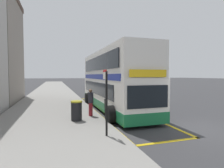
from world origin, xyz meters
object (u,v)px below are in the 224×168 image
(bus_stop_sign, at_px, (106,97))
(double_decker_bus, at_px, (112,83))
(litter_bin, at_px, (76,111))
(parked_car_white_kerbside, at_px, (103,83))
(pedestrian_waiting_near_sign, at_px, (91,101))
(parked_car_teal_ahead, at_px, (119,87))

(bus_stop_sign, bearing_deg, double_decker_bus, 70.06)
(bus_stop_sign, bearing_deg, litter_bin, 107.15)
(parked_car_white_kerbside, xyz_separation_m, pedestrian_waiting_near_sign, (-9.45, -33.15, 0.23))
(parked_car_white_kerbside, height_order, litter_bin, parked_car_white_kerbside)
(parked_car_white_kerbside, bearing_deg, parked_car_teal_ahead, -94.43)
(bus_stop_sign, xyz_separation_m, parked_car_white_kerbside, (9.52, 36.91, -0.94))
(double_decker_bus, bearing_deg, pedestrian_waiting_near_sign, -131.83)
(parked_car_white_kerbside, height_order, parked_car_teal_ahead, same)
(pedestrian_waiting_near_sign, xyz_separation_m, litter_bin, (-0.96, -0.89, -0.35))
(bus_stop_sign, relative_size, litter_bin, 2.51)
(parked_car_teal_ahead, bearing_deg, bus_stop_sign, -110.02)
(bus_stop_sign, distance_m, parked_car_white_kerbside, 38.13)
(pedestrian_waiting_near_sign, distance_m, litter_bin, 1.35)
(double_decker_bus, height_order, pedestrian_waiting_near_sign, double_decker_bus)
(double_decker_bus, relative_size, bus_stop_sign, 4.15)
(parked_car_teal_ahead, bearing_deg, double_decker_bus, -110.70)
(parked_car_white_kerbside, bearing_deg, litter_bin, -104.30)
(bus_stop_sign, xyz_separation_m, pedestrian_waiting_near_sign, (0.07, 3.76, -0.70))
(parked_car_teal_ahead, xyz_separation_m, pedestrian_waiting_near_sign, (-7.14, -14.74, 0.23))
(bus_stop_sign, height_order, parked_car_teal_ahead, bus_stop_sign)
(double_decker_bus, xyz_separation_m, pedestrian_waiting_near_sign, (-2.17, -2.42, -1.03))
(double_decker_bus, xyz_separation_m, litter_bin, (-3.13, -3.31, -1.38))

